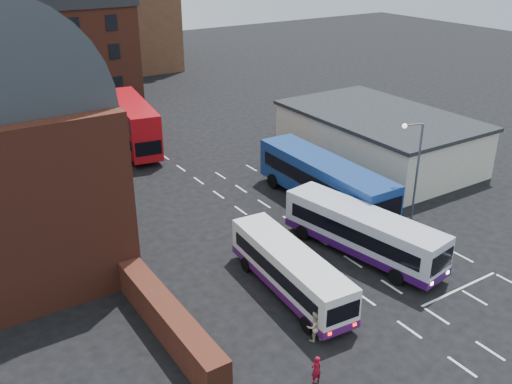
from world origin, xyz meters
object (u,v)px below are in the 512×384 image
bus_red_double (133,124)px  bus_blue (324,179)px  street_lamp (414,165)px  pedestrian_beige (314,326)px  bus_white_inbound (363,230)px  bus_white_outbound (290,268)px  pedestrian_red (316,370)px

bus_red_double → bus_blue: bearing=119.3°
bus_blue → street_lamp: size_ratio=1.75×
bus_blue → bus_red_double: bus_red_double is taller
street_lamp → pedestrian_beige: street_lamp is taller
bus_white_inbound → street_lamp: (5.39, 1.27, 2.62)m
bus_blue → street_lamp: (2.82, -5.52, 2.31)m
bus_white_inbound → street_lamp: size_ratio=1.51×
street_lamp → bus_white_outbound: bearing=-169.3°
bus_blue → pedestrian_beige: 15.41m
bus_red_double → pedestrian_beige: (-3.15, -30.38, -1.53)m
bus_white_outbound → bus_red_double: (1.74, 26.43, 0.82)m
bus_white_outbound → bus_blue: bearing=45.9°
bus_white_outbound → bus_blue: (8.62, 7.68, 0.49)m
bus_white_inbound → pedestrian_beige: bearing=23.0°
bus_white_outbound → bus_white_inbound: bus_white_inbound is taller
bus_red_double → pedestrian_red: bearing=90.7°
bus_red_double → bus_white_outbound: bearing=95.4°
bus_blue → pedestrian_beige: bus_blue is taller
bus_white_inbound → bus_red_double: bearing=-90.3°
bus_blue → pedestrian_red: 18.25m
bus_white_outbound → street_lamp: 11.97m
pedestrian_red → pedestrian_beige: size_ratio=0.87×
bus_blue → pedestrian_red: size_ratio=8.93×
bus_white_outbound → street_lamp: size_ratio=1.34×
pedestrian_red → bus_white_outbound: bearing=-112.5°
bus_white_outbound → bus_red_double: size_ratio=0.85×
bus_white_outbound → bus_blue: 11.55m
bus_red_double → pedestrian_beige: bearing=93.2°
bus_white_outbound → pedestrian_red: bearing=-112.3°
bus_blue → bus_white_inbound: bearing=70.1°
bus_red_double → pedestrian_red: 33.07m
pedestrian_beige → bus_red_double: bearing=-85.1°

